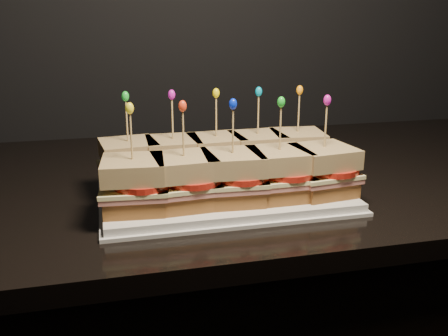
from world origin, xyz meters
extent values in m
cube|color=black|center=(0.02, 1.64, 0.91)|extent=(2.38, 0.75, 0.03)
cube|color=white|center=(0.02, 1.49, 0.94)|extent=(0.40, 0.25, 0.02)
cube|color=white|center=(0.02, 1.49, 0.93)|extent=(0.41, 0.26, 0.01)
cube|color=brown|center=(-0.13, 1.54, 0.96)|extent=(0.10, 0.10, 0.02)
cube|color=#C57163|center=(-0.13, 1.54, 0.98)|extent=(0.11, 0.10, 0.01)
cube|color=#FCF3A6|center=(-0.13, 1.54, 0.98)|extent=(0.11, 0.11, 0.01)
cylinder|color=red|center=(-0.12, 1.54, 0.99)|extent=(0.09, 0.09, 0.01)
cube|color=brown|center=(-0.13, 1.54, 1.01)|extent=(0.10, 0.10, 0.03)
cylinder|color=tan|center=(-0.13, 1.54, 1.05)|extent=(0.00, 0.00, 0.09)
ellipsoid|color=green|center=(-0.13, 1.54, 1.10)|extent=(0.01, 0.01, 0.02)
cube|color=brown|center=(-0.05, 1.54, 0.96)|extent=(0.09, 0.09, 0.02)
cube|color=#C57163|center=(-0.05, 1.54, 0.98)|extent=(0.10, 0.10, 0.01)
cube|color=#FCF3A6|center=(-0.05, 1.54, 0.98)|extent=(0.10, 0.10, 0.01)
cylinder|color=red|center=(-0.04, 1.54, 0.99)|extent=(0.09, 0.09, 0.01)
cube|color=brown|center=(-0.05, 1.54, 1.01)|extent=(0.09, 0.09, 0.03)
cylinder|color=tan|center=(-0.05, 1.54, 1.05)|extent=(0.00, 0.00, 0.09)
ellipsoid|color=#C417AC|center=(-0.05, 1.54, 1.10)|extent=(0.01, 0.01, 0.02)
cube|color=brown|center=(0.02, 1.54, 0.96)|extent=(0.09, 0.09, 0.02)
cube|color=#C57163|center=(0.02, 1.54, 0.98)|extent=(0.10, 0.10, 0.01)
cube|color=#FCF3A6|center=(0.02, 1.54, 0.98)|extent=(0.10, 0.10, 0.01)
cylinder|color=red|center=(0.04, 1.54, 0.99)|extent=(0.09, 0.09, 0.01)
cube|color=brown|center=(0.02, 1.54, 1.01)|extent=(0.10, 0.10, 0.03)
cylinder|color=tan|center=(0.02, 1.54, 1.05)|extent=(0.00, 0.00, 0.09)
ellipsoid|color=yellow|center=(0.02, 1.54, 1.10)|extent=(0.01, 0.01, 0.02)
cube|color=brown|center=(0.10, 1.54, 0.96)|extent=(0.09, 0.09, 0.02)
cube|color=#C57163|center=(0.10, 1.54, 0.98)|extent=(0.10, 0.10, 0.01)
cube|color=#FCF3A6|center=(0.10, 1.54, 0.98)|extent=(0.10, 0.10, 0.01)
cylinder|color=red|center=(0.11, 1.54, 0.99)|extent=(0.09, 0.09, 0.01)
cube|color=brown|center=(0.10, 1.54, 1.01)|extent=(0.09, 0.09, 0.03)
cylinder|color=tan|center=(0.10, 1.54, 1.05)|extent=(0.00, 0.00, 0.09)
ellipsoid|color=#0490B7|center=(0.10, 1.54, 1.10)|extent=(0.01, 0.01, 0.02)
cube|color=brown|center=(0.17, 1.54, 0.96)|extent=(0.10, 0.10, 0.02)
cube|color=#C57163|center=(0.17, 1.54, 0.98)|extent=(0.11, 0.10, 0.01)
cube|color=#FCF3A6|center=(0.17, 1.54, 0.98)|extent=(0.11, 0.11, 0.01)
cylinder|color=red|center=(0.19, 1.54, 0.99)|extent=(0.09, 0.09, 0.01)
cube|color=brown|center=(0.17, 1.54, 1.01)|extent=(0.10, 0.10, 0.03)
cylinder|color=tan|center=(0.17, 1.54, 1.05)|extent=(0.00, 0.00, 0.09)
ellipsoid|color=orange|center=(0.17, 1.54, 1.10)|extent=(0.01, 0.01, 0.02)
cube|color=brown|center=(-0.13, 1.43, 0.96)|extent=(0.10, 0.10, 0.02)
cube|color=#C57163|center=(-0.13, 1.43, 0.98)|extent=(0.10, 0.10, 0.01)
cube|color=#FCF3A6|center=(-0.13, 1.43, 0.98)|extent=(0.11, 0.10, 0.01)
cylinder|color=red|center=(-0.12, 1.43, 0.99)|extent=(0.09, 0.09, 0.01)
cube|color=brown|center=(-0.13, 1.43, 1.01)|extent=(0.10, 0.10, 0.03)
cylinder|color=tan|center=(-0.13, 1.43, 1.05)|extent=(0.00, 0.00, 0.09)
ellipsoid|color=yellow|center=(-0.13, 1.43, 1.10)|extent=(0.01, 0.01, 0.02)
cube|color=brown|center=(-0.05, 1.43, 0.96)|extent=(0.09, 0.09, 0.02)
cube|color=#C57163|center=(-0.05, 1.43, 0.98)|extent=(0.10, 0.10, 0.01)
cube|color=#FCF3A6|center=(-0.05, 1.43, 0.98)|extent=(0.10, 0.10, 0.01)
cylinder|color=red|center=(-0.04, 1.43, 0.99)|extent=(0.09, 0.09, 0.01)
cube|color=brown|center=(-0.05, 1.43, 1.01)|extent=(0.09, 0.09, 0.03)
cylinder|color=tan|center=(-0.05, 1.43, 1.05)|extent=(0.00, 0.00, 0.09)
ellipsoid|color=red|center=(-0.05, 1.43, 1.10)|extent=(0.01, 0.01, 0.02)
cube|color=brown|center=(0.02, 1.43, 0.96)|extent=(0.09, 0.09, 0.02)
cube|color=#C57163|center=(0.02, 1.43, 0.98)|extent=(0.10, 0.10, 0.01)
cube|color=#FCF3A6|center=(0.02, 1.43, 0.98)|extent=(0.10, 0.10, 0.01)
cylinder|color=red|center=(0.04, 1.43, 0.99)|extent=(0.09, 0.09, 0.01)
cube|color=brown|center=(0.02, 1.43, 1.01)|extent=(0.09, 0.09, 0.03)
cylinder|color=tan|center=(0.02, 1.43, 1.05)|extent=(0.00, 0.00, 0.09)
ellipsoid|color=#0824D1|center=(0.02, 1.43, 1.10)|extent=(0.01, 0.01, 0.02)
cube|color=brown|center=(0.10, 1.43, 0.96)|extent=(0.09, 0.09, 0.02)
cube|color=#C57163|center=(0.10, 1.43, 0.98)|extent=(0.10, 0.09, 0.01)
cube|color=#FCF3A6|center=(0.10, 1.43, 0.98)|extent=(0.10, 0.10, 0.01)
cylinder|color=red|center=(0.11, 1.43, 0.99)|extent=(0.09, 0.09, 0.01)
cube|color=brown|center=(0.10, 1.43, 1.01)|extent=(0.09, 0.09, 0.03)
cylinder|color=tan|center=(0.10, 1.43, 1.05)|extent=(0.00, 0.00, 0.09)
ellipsoid|color=green|center=(0.10, 1.43, 1.10)|extent=(0.01, 0.01, 0.02)
cube|color=brown|center=(0.17, 1.43, 0.96)|extent=(0.10, 0.10, 0.02)
cube|color=#C57163|center=(0.17, 1.43, 0.98)|extent=(0.11, 0.10, 0.01)
cube|color=#FCF3A6|center=(0.17, 1.43, 0.98)|extent=(0.11, 0.11, 0.01)
cylinder|color=red|center=(0.19, 1.43, 0.99)|extent=(0.09, 0.09, 0.01)
cube|color=brown|center=(0.17, 1.43, 1.01)|extent=(0.10, 0.10, 0.03)
cylinder|color=tan|center=(0.17, 1.43, 1.05)|extent=(0.00, 0.00, 0.09)
ellipsoid|color=#C61698|center=(0.17, 1.43, 1.10)|extent=(0.01, 0.01, 0.02)
camera|label=1|loc=(-0.16, 0.72, 1.22)|focal=40.00mm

